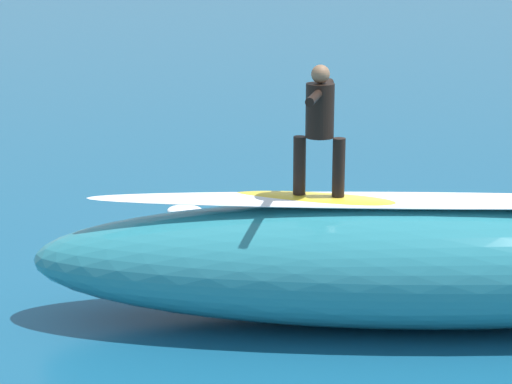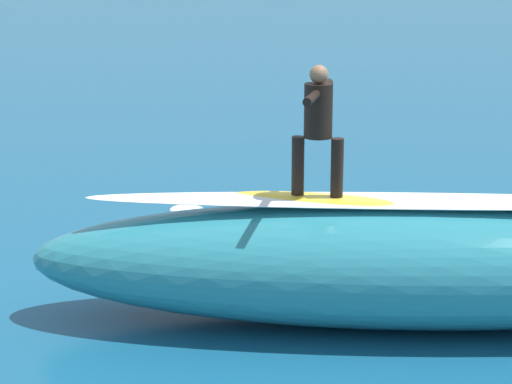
{
  "view_description": "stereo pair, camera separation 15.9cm",
  "coord_description": "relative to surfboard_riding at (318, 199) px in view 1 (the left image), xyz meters",
  "views": [
    {
      "loc": [
        5.52,
        13.34,
        4.76
      ],
      "look_at": [
        1.87,
        0.77,
        1.23
      ],
      "focal_mm": 69.16,
      "sensor_mm": 36.0,
      "label": 1
    },
    {
      "loc": [
        5.37,
        13.39,
        4.76
      ],
      "look_at": [
        1.87,
        0.77,
        1.23
      ],
      "focal_mm": 69.16,
      "sensor_mm": 36.0,
      "label": 2
    }
  ],
  "objects": [
    {
      "name": "wave_crest",
      "position": [
        -1.05,
        0.34,
        -0.81
      ],
      "size": [
        9.46,
        4.84,
        1.53
      ],
      "primitive_type": "ellipsoid",
      "rotation": [
        0.0,
        0.0,
        -0.31
      ],
      "color": "teal",
      "rests_on": "ground_plane"
    },
    {
      "name": "wave_foam_lip",
      "position": [
        -1.05,
        0.34,
        -0.01
      ],
      "size": [
        7.72,
        3.11,
        0.08
      ],
      "primitive_type": "ellipsoid",
      "rotation": [
        0.0,
        0.0,
        -0.31
      ],
      "color": "white",
      "rests_on": "wave_crest"
    },
    {
      "name": "surfboard_riding",
      "position": [
        0.0,
        0.0,
        0.0
      ],
      "size": [
        2.13,
        1.48,
        0.1
      ],
      "primitive_type": "ellipsoid",
      "rotation": [
        0.0,
        0.0,
        -0.51
      ],
      "color": "yellow",
      "rests_on": "wave_crest"
    },
    {
      "name": "surfer_paddling",
      "position": [
        0.47,
        -3.4,
        -1.35
      ],
      "size": [
        1.31,
        1.47,
        0.32
      ],
      "rotation": [
        0.0,
        0.0,
        -0.86
      ],
      "color": "black",
      "rests_on": "surfboard_paddling"
    },
    {
      "name": "surfer_riding",
      "position": [
        0.0,
        -0.0,
        0.97
      ],
      "size": [
        0.81,
        1.36,
        1.58
      ],
      "rotation": [
        0.0,
        0.0,
        -0.51
      ],
      "color": "black",
      "rests_on": "surfboard_riding"
    },
    {
      "name": "surfboard_paddling",
      "position": [
        0.56,
        -3.5,
        -1.53
      ],
      "size": [
        1.83,
        2.01,
        0.09
      ],
      "primitive_type": "ellipsoid",
      "rotation": [
        0.0,
        0.0,
        -0.86
      ],
      "color": "#EAE5C6",
      "rests_on": "ground_plane"
    },
    {
      "name": "ground_plane",
      "position": [
        -1.59,
        -2.52,
        -1.57
      ],
      "size": [
        120.0,
        120.0,
        0.0
      ],
      "primitive_type": "plane",
      "color": "#145175"
    },
    {
      "name": "foam_patch_mid",
      "position": [
        0.59,
        -5.05,
        -1.5
      ],
      "size": [
        0.84,
        0.85,
        0.15
      ],
      "primitive_type": "ellipsoid",
      "rotation": [
        0.0,
        0.0,
        2.31
      ],
      "color": "white",
      "rests_on": "ground_plane"
    }
  ]
}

